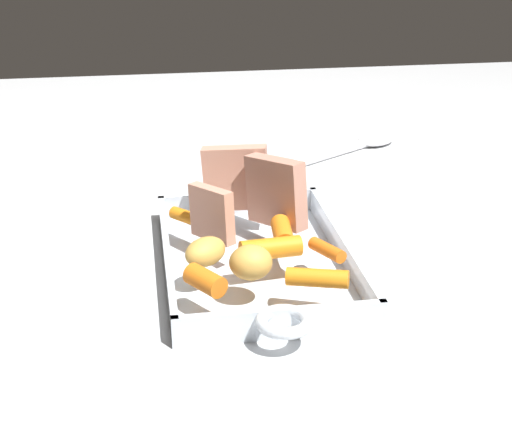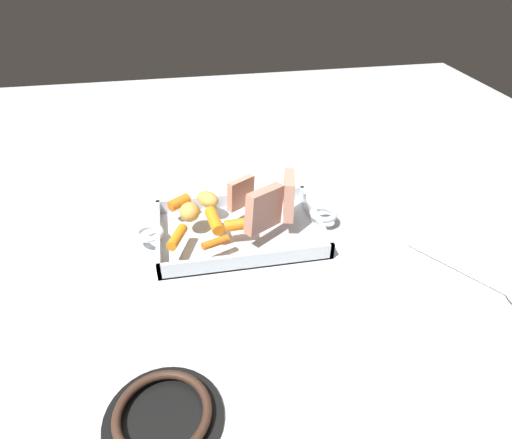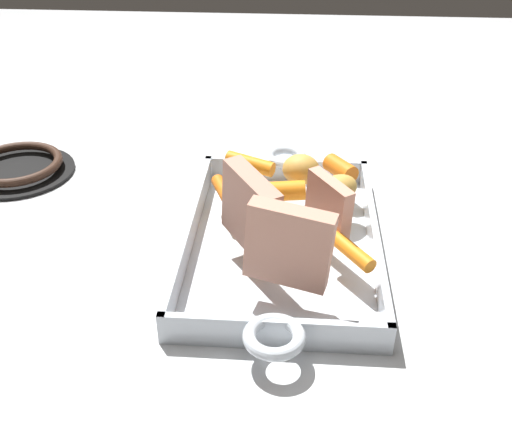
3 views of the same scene
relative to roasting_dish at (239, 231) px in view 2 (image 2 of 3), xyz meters
name	(u,v)px [view 2 (image 2 of 3)]	position (x,y,z in m)	size (l,w,h in m)	color
ground_plane	(239,235)	(0.00, 0.00, -0.01)	(2.15, 2.15, 0.00)	silver
roasting_dish	(239,231)	(0.00, 0.00, 0.00)	(0.41, 0.22, 0.04)	silver
roast_slice_thick	(264,209)	(0.04, -0.03, 0.07)	(0.02, 0.08, 0.08)	tan
roast_slice_outer	(289,195)	(0.10, 0.01, 0.07)	(0.02, 0.08, 0.08)	tan
roast_slice_thin	(241,193)	(0.01, 0.05, 0.06)	(0.01, 0.06, 0.06)	tan
baby_carrot_short	(237,225)	(-0.01, -0.03, 0.04)	(0.02, 0.02, 0.05)	orange
baby_carrot_center_right	(215,242)	(-0.05, -0.07, 0.03)	(0.02, 0.02, 0.05)	orange
baby_carrot_southwest	(261,195)	(0.06, 0.07, 0.03)	(0.02, 0.02, 0.06)	orange
baby_carrot_northeast	(177,237)	(-0.12, -0.05, 0.03)	(0.02, 0.02, 0.06)	orange
baby_carrot_southeast	(214,221)	(-0.05, -0.01, 0.04)	(0.02, 0.02, 0.07)	orange
baby_carrot_center_left	(179,202)	(-0.11, 0.07, 0.04)	(0.02, 0.02, 0.04)	orange
potato_near_roast	(190,212)	(-0.09, 0.02, 0.04)	(0.05, 0.04, 0.04)	gold
potato_golden_small	(208,199)	(-0.06, 0.06, 0.04)	(0.05, 0.04, 0.03)	gold
stove_burner_rear	(163,416)	(-0.16, -0.38, 0.00)	(0.16, 0.16, 0.02)	black
serving_spoon	(498,286)	(0.42, -0.24, 0.00)	(0.17, 0.24, 0.02)	white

